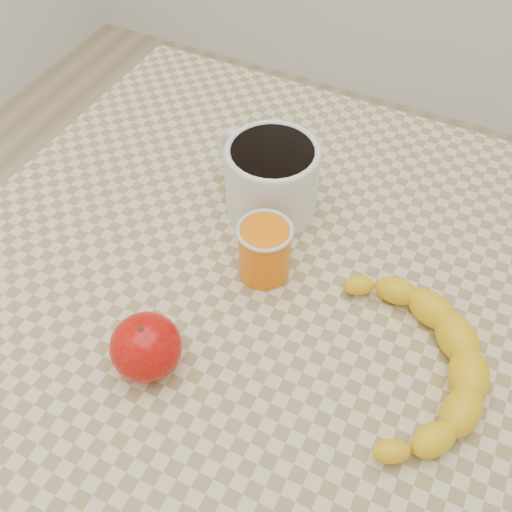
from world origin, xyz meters
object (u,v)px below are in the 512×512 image
at_px(table, 256,304).
at_px(orange_juice_glass, 264,250).
at_px(banana, 413,362).
at_px(coffee_mug, 270,176).
at_px(apple, 146,347).

xyz_separation_m(table, orange_juice_glass, (0.01, -0.00, 0.13)).
distance_m(table, orange_juice_glass, 0.13).
xyz_separation_m(table, banana, (0.22, -0.06, 0.11)).
bearing_deg(coffee_mug, banana, -33.20).
distance_m(table, apple, 0.22).
bearing_deg(orange_juice_glass, table, 167.47).
bearing_deg(coffee_mug, apple, -92.81).
height_order(apple, banana, apple).
distance_m(table, coffee_mug, 0.18).
relative_size(table, coffee_mug, 4.26).
relative_size(coffee_mug, banana, 0.59).
bearing_deg(table, apple, -104.08).
bearing_deg(orange_juice_glass, banana, -15.33).
relative_size(orange_juice_glass, banana, 0.25).
height_order(orange_juice_glass, banana, orange_juice_glass).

